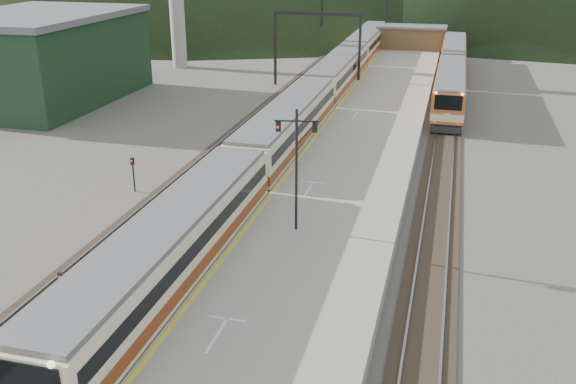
# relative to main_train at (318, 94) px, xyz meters

# --- Properties ---
(track_main) EXTENTS (2.60, 200.00, 0.23)m
(track_main) POSITION_rel_main_train_xyz_m (0.00, -2.35, -2.06)
(track_main) COLOR black
(track_main) RESTS_ON ground
(track_far) EXTENTS (2.60, 200.00, 0.23)m
(track_far) POSITION_rel_main_train_xyz_m (-5.00, -2.35, -2.06)
(track_far) COLOR black
(track_far) RESTS_ON ground
(track_second) EXTENTS (2.60, 200.00, 0.23)m
(track_second) POSITION_rel_main_train_xyz_m (11.50, -2.35, -2.06)
(track_second) COLOR black
(track_second) RESTS_ON ground
(platform) EXTENTS (8.00, 100.00, 1.00)m
(platform) POSITION_rel_main_train_xyz_m (5.60, -4.35, -1.62)
(platform) COLOR gray
(platform) RESTS_ON ground
(gantry_near) EXTENTS (9.55, 0.25, 8.00)m
(gantry_near) POSITION_rel_main_train_xyz_m (-2.85, 12.65, 3.46)
(gantry_near) COLOR black
(gantry_near) RESTS_ON ground
(gantry_far) EXTENTS (9.55, 0.25, 8.00)m
(gantry_far) POSITION_rel_main_train_xyz_m (-2.85, 37.65, 3.46)
(gantry_far) COLOR black
(gantry_far) RESTS_ON ground
(warehouse) EXTENTS (14.50, 20.50, 8.60)m
(warehouse) POSITION_rel_main_train_xyz_m (-28.00, -0.35, 2.19)
(warehouse) COLOR black
(warehouse) RESTS_ON ground
(station_shed) EXTENTS (9.40, 4.40, 3.10)m
(station_shed) POSITION_rel_main_train_xyz_m (5.60, 35.65, 0.45)
(station_shed) COLOR brown
(station_shed) RESTS_ON platform
(main_train) EXTENTS (3.10, 84.96, 3.79)m
(main_train) POSITION_rel_main_train_xyz_m (0.00, 0.00, 0.00)
(main_train) COLOR beige
(main_train) RESTS_ON track_main
(second_train) EXTENTS (2.68, 36.57, 3.27)m
(second_train) POSITION_rel_main_train_xyz_m (11.50, 14.92, -0.26)
(second_train) COLOR #CA5E29
(second_train) RESTS_ON track_second
(signal_mast) EXTENTS (2.18, 0.55, 6.43)m
(signal_mast) POSITION_rel_main_train_xyz_m (4.42, -26.15, 2.82)
(signal_mast) COLOR black
(signal_mast) RESTS_ON platform
(short_signal_a) EXTENTS (0.25, 0.20, 2.27)m
(short_signal_a) POSITION_rel_main_train_xyz_m (-3.37, -35.45, -0.66)
(short_signal_a) COLOR black
(short_signal_a) RESTS_ON ground
(short_signal_b) EXTENTS (0.25, 0.20, 2.27)m
(short_signal_b) POSITION_rel_main_train_xyz_m (-3.04, -9.31, -0.66)
(short_signal_b) COLOR black
(short_signal_b) RESTS_ON ground
(short_signal_c) EXTENTS (0.25, 0.20, 2.27)m
(short_signal_c) POSITION_rel_main_train_xyz_m (-7.53, -21.07, -0.66)
(short_signal_c) COLOR black
(short_signal_c) RESTS_ON ground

